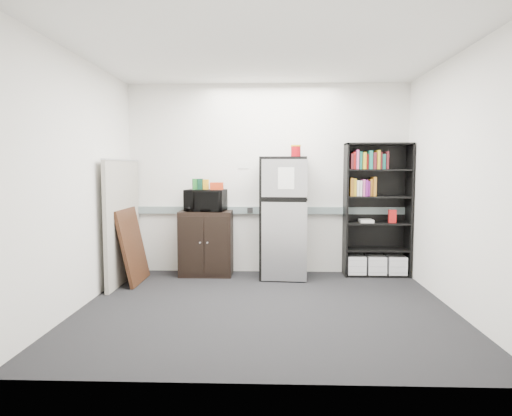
{
  "coord_description": "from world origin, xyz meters",
  "views": [
    {
      "loc": [
        0.06,
        -4.82,
        1.51
      ],
      "look_at": [
        -0.14,
        0.9,
        1.01
      ],
      "focal_mm": 32.0,
      "sensor_mm": 36.0,
      "label": 1
    }
  ],
  "objects_px": {
    "cubicle_partition": "(123,221)",
    "microwave": "(206,200)",
    "cabinet": "(206,243)",
    "refrigerator": "(284,218)",
    "bookshelf": "(377,211)"
  },
  "relations": [
    {
      "from": "cubicle_partition",
      "to": "refrigerator",
      "type": "height_order",
      "value": "refrigerator"
    },
    {
      "from": "refrigerator",
      "to": "bookshelf",
      "type": "bearing_deg",
      "value": 10.25
    },
    {
      "from": "cubicle_partition",
      "to": "microwave",
      "type": "distance_m",
      "value": 1.14
    },
    {
      "from": "cabinet",
      "to": "refrigerator",
      "type": "relative_size",
      "value": 0.55
    },
    {
      "from": "cubicle_partition",
      "to": "cabinet",
      "type": "distance_m",
      "value": 1.18
    },
    {
      "from": "cubicle_partition",
      "to": "refrigerator",
      "type": "xyz_separation_m",
      "value": [
        2.13,
        0.34,
        0.02
      ]
    },
    {
      "from": "cabinet",
      "to": "microwave",
      "type": "distance_m",
      "value": 0.61
    },
    {
      "from": "bookshelf",
      "to": "cubicle_partition",
      "type": "height_order",
      "value": "bookshelf"
    },
    {
      "from": "cubicle_partition",
      "to": "microwave",
      "type": "relative_size",
      "value": 2.98
    },
    {
      "from": "microwave",
      "to": "refrigerator",
      "type": "xyz_separation_m",
      "value": [
        1.09,
        -0.06,
        -0.23
      ]
    },
    {
      "from": "bookshelf",
      "to": "refrigerator",
      "type": "height_order",
      "value": "bookshelf"
    },
    {
      "from": "bookshelf",
      "to": "cabinet",
      "type": "xyz_separation_m",
      "value": [
        -2.39,
        -0.06,
        -0.46
      ]
    },
    {
      "from": "cabinet",
      "to": "microwave",
      "type": "bearing_deg",
      "value": -90.0
    },
    {
      "from": "microwave",
      "to": "cubicle_partition",
      "type": "bearing_deg",
      "value": -152.18
    },
    {
      "from": "cubicle_partition",
      "to": "refrigerator",
      "type": "relative_size",
      "value": 0.98
    }
  ]
}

